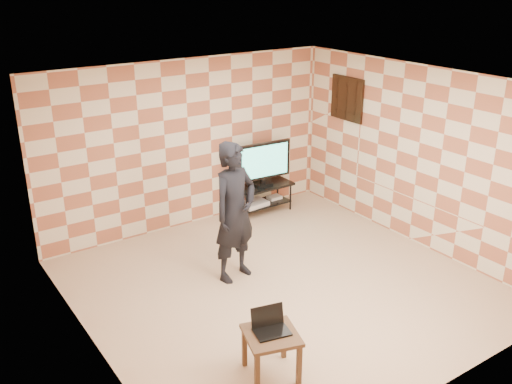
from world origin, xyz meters
The scene contains 14 objects.
floor centered at (0.00, 0.00, 0.00)m, with size 5.00×5.00×0.00m, color tan.
wall_back centered at (0.00, 2.50, 1.35)m, with size 5.00×0.02×2.70m, color beige.
wall_front centered at (0.00, -2.50, 1.35)m, with size 5.00×0.02×2.70m, color beige.
wall_left centered at (-2.50, 0.00, 1.35)m, with size 0.02×5.00×2.70m, color beige.
wall_right centered at (2.50, 0.00, 1.35)m, with size 0.02×5.00×2.70m, color beige.
ceiling centered at (0.00, 0.00, 2.70)m, with size 5.00×5.00×0.02m, color white.
wall_art centered at (2.47, 1.55, 1.95)m, with size 0.04×0.72×0.72m.
tv_stand centered at (1.22, 2.18, 0.37)m, with size 1.05×0.47×0.50m.
tv centered at (1.22, 2.17, 0.91)m, with size 1.03×0.22×0.75m.
dvd_player centered at (1.02, 2.15, 0.21)m, with size 0.45×0.32×0.07m, color #BABABD.
game_console centered at (1.49, 2.20, 0.20)m, with size 0.24×0.17×0.05m, color silver.
side_table centered at (-1.16, -1.37, 0.41)m, with size 0.66×0.66×0.50m.
laptop centered at (-1.13, -1.31, 0.55)m, with size 0.41×0.35×0.24m.
person centered at (-0.36, 0.56, 0.96)m, with size 0.70×0.46×1.92m, color black.
Camera 1 is at (-4.02, -5.29, 3.95)m, focal length 40.00 mm.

